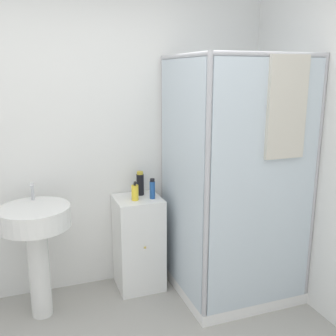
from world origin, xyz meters
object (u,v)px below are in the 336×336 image
at_px(sink, 36,234).
at_px(soap_dispenser, 135,192).
at_px(shampoo_bottle_tall_black, 140,184).
at_px(shampoo_bottle_blue, 152,189).

height_order(sink, soap_dispenser, sink).
height_order(sink, shampoo_bottle_tall_black, shampoo_bottle_tall_black).
bearing_deg(soap_dispenser, sink, -171.97).
bearing_deg(soap_dispenser, shampoo_bottle_tall_black, 57.38).
distance_m(soap_dispenser, shampoo_bottle_tall_black, 0.15).
relative_size(sink, shampoo_bottle_tall_black, 4.92).
xyz_separation_m(soap_dispenser, shampoo_bottle_blue, (0.15, -0.00, 0.02)).
xyz_separation_m(shampoo_bottle_tall_black, shampoo_bottle_blue, (0.07, -0.13, -0.02)).
distance_m(sink, shampoo_bottle_tall_black, 0.93).
bearing_deg(sink, shampoo_bottle_tall_black, 15.26).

